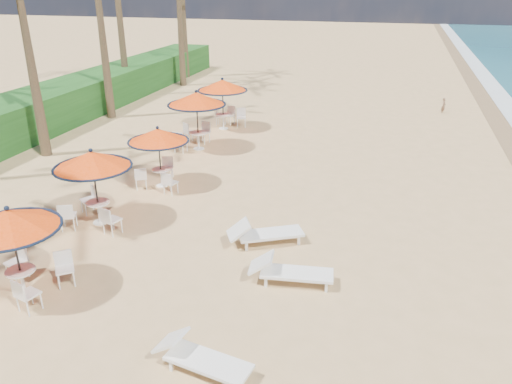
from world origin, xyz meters
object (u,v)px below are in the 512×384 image
Objects in this scene: station_1 at (92,169)px; station_2 at (158,143)px; station_4 at (224,91)px; lounger_mid at (288,271)px; station_3 at (196,106)px; lounger_far at (263,233)px; station_0 at (14,230)px; lounger_near at (199,357)px.

station_1 reaches higher than station_2.
lounger_mid is at bearing -64.69° from station_4.
station_1 is 6.53m from lounger_mid.
station_1 is 7.49m from station_3.
lounger_far is at bearing 115.33° from lounger_mid.
station_0 is at bearing -91.39° from station_2.
station_3 is 13.47m from lounger_near.
station_1 reaches higher than lounger_far.
lounger_far is at bearing 101.59° from lounger_near.
lounger_far is (4.71, 3.78, -1.32)m from station_0.
station_4 reaches higher than station_2.
station_1 is 1.13× the size of lounger_mid.
station_2 is at bearing 130.28° from lounger_near.
station_3 is (0.21, 7.48, 0.15)m from station_1.
station_1 is 3.22m from station_2.
station_1 is (-0.40, 3.70, 0.06)m from station_0.
station_2 is 7.48m from lounger_mid.
station_3 is 1.23× the size of lounger_mid.
station_4 is at bearing 88.32° from station_3.
station_3 reaches higher than station_1.
lounger_mid is at bearing -40.36° from station_2.
station_0 is 0.89× the size of station_3.
station_3 reaches higher than lounger_far.
station_3 is at bearing 95.13° from lounger_far.
station_3 is 3.33m from station_4.
lounger_near is (4.89, -15.74, -1.50)m from station_4.
lounger_far is at bearing -65.90° from station_4.
lounger_near is (5.20, -4.93, -1.41)m from station_1.
station_4 reaches higher than lounger_near.
lounger_far is at bearing 38.76° from station_0.
lounger_mid is (5.97, -9.09, -1.54)m from station_3.
station_1 reaches higher than lounger_near.
station_0 is 0.97× the size of station_1.
station_3 is at bearing 94.66° from station_2.
station_1 is 10.81m from station_4.
station_2 is 4.34m from station_3.
lounger_mid is at bearing 84.11° from lounger_near.
lounger_near is at bearing -68.09° from station_3.
station_2 is 9.42m from lounger_near.
station_0 is 6.87m from station_2.
station_0 is at bearing -83.87° from station_1.
station_0 is 6.18m from lounger_far.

